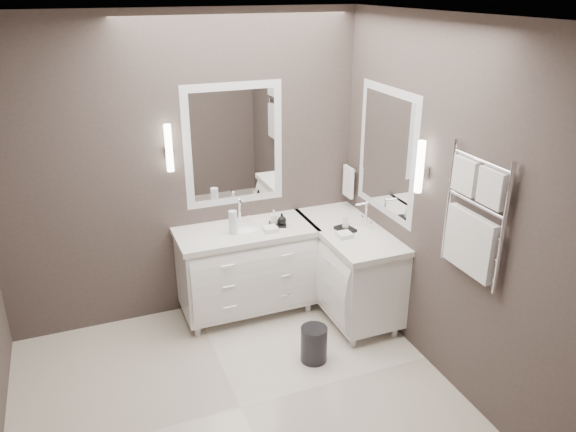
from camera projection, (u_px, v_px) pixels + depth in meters
name	position (u px, v px, depth m)	size (l,w,h in m)	color
floor	(241.00, 408.00, 4.11)	(3.20, 3.00, 0.01)	beige
ceiling	(224.00, 17.00, 3.07)	(3.20, 3.00, 0.01)	white
wall_back	(185.00, 172.00, 4.88)	(3.20, 0.01, 2.70)	#443A36
wall_front	(338.00, 386.00, 2.30)	(3.20, 0.01, 2.70)	#443A36
wall_right	(443.00, 207.00, 4.13)	(0.01, 3.00, 2.70)	#443A36
vanity_back	(246.00, 265.00, 5.13)	(1.24, 0.59, 0.97)	white
vanity_right	(348.00, 264.00, 5.14)	(0.59, 1.24, 0.97)	white
mirror_back	(234.00, 145.00, 4.94)	(0.90, 0.02, 1.10)	white
mirror_right	(387.00, 152.00, 4.74)	(0.02, 0.90, 1.10)	white
sconce_back	(169.00, 149.00, 4.67)	(0.06, 0.06, 0.40)	white
sconce_right	(420.00, 168.00, 4.20)	(0.06, 0.06, 0.40)	white
towel_bar_corner	(348.00, 181.00, 5.37)	(0.03, 0.22, 0.30)	white
towel_ladder	(473.00, 222.00, 3.76)	(0.06, 0.58, 0.90)	white
waste_bin	(314.00, 344.00, 4.57)	(0.22, 0.22, 0.31)	black
amenity_tray_back	(278.00, 224.00, 5.05)	(0.16, 0.12, 0.02)	black
amenity_tray_right	(345.00, 229.00, 4.95)	(0.13, 0.17, 0.03)	black
water_bottle	(233.00, 222.00, 4.86)	(0.07, 0.07, 0.21)	silver
soap_bottle_a	(274.00, 217.00, 5.03)	(0.06, 0.06, 0.12)	white
soap_bottle_b	(282.00, 219.00, 5.01)	(0.08, 0.08, 0.10)	black
soap_bottle_c	(346.00, 220.00, 4.91)	(0.06, 0.06, 0.15)	white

